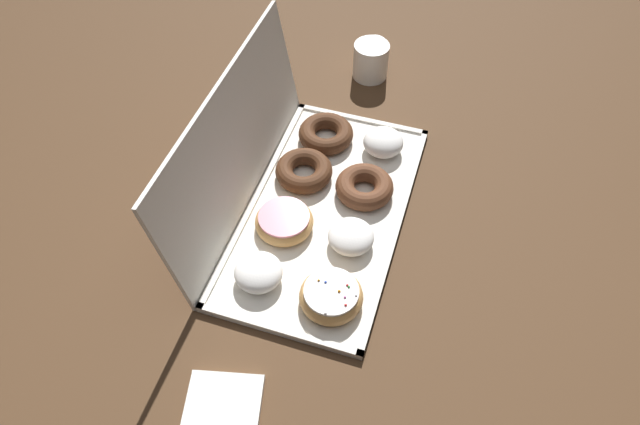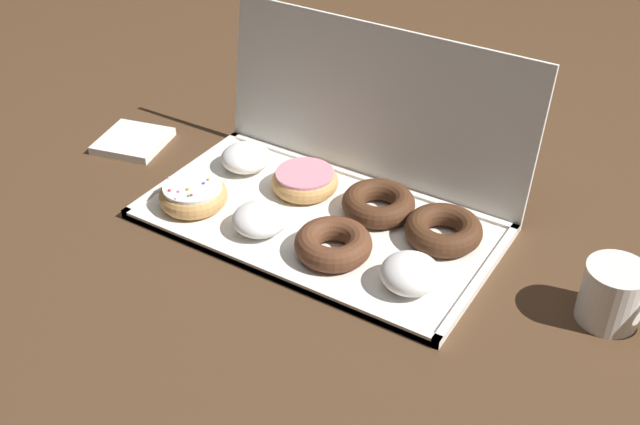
{
  "view_description": "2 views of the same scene",
  "coord_description": "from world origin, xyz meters",
  "px_view_note": "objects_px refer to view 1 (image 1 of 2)",
  "views": [
    {
      "loc": [
        -0.68,
        -0.2,
        0.89
      ],
      "look_at": [
        -0.02,
        0.0,
        0.03
      ],
      "focal_mm": 32.13,
      "sensor_mm": 36.0,
      "label": 1
    },
    {
      "loc": [
        0.52,
        -0.83,
        0.72
      ],
      "look_at": [
        0.01,
        -0.01,
        0.04
      ],
      "focal_mm": 43.26,
      "sensor_mm": 36.0,
      "label": 2
    }
  ],
  "objects_px": {
    "chocolate_cake_ring_donut_6": "(304,171)",
    "coffee_mug": "(371,59)",
    "pink_frosted_donut_5": "(284,221)",
    "chocolate_cake_ring_donut_7": "(326,134)",
    "donut_box": "(326,211)",
    "powdered_filled_donut_1": "(351,237)",
    "sprinkle_donut_0": "(331,296)",
    "napkin_stack": "(223,410)",
    "powdered_filled_donut_3": "(383,142)",
    "chocolate_cake_ring_donut_2": "(364,187)",
    "powdered_filled_donut_4": "(259,272)"
  },
  "relations": [
    {
      "from": "powdered_filled_donut_4",
      "to": "coffee_mug",
      "type": "relative_size",
      "value": 0.83
    },
    {
      "from": "donut_box",
      "to": "pink_frosted_donut_5",
      "type": "height_order",
      "value": "pink_frosted_donut_5"
    },
    {
      "from": "coffee_mug",
      "to": "chocolate_cake_ring_donut_7",
      "type": "bearing_deg",
      "value": 173.03
    },
    {
      "from": "chocolate_cake_ring_donut_7",
      "to": "chocolate_cake_ring_donut_6",
      "type": "bearing_deg",
      "value": 174.93
    },
    {
      "from": "powdered_filled_donut_1",
      "to": "coffee_mug",
      "type": "height_order",
      "value": "coffee_mug"
    },
    {
      "from": "chocolate_cake_ring_donut_7",
      "to": "coffee_mug",
      "type": "xyz_separation_m",
      "value": [
        0.26,
        -0.03,
        0.02
      ]
    },
    {
      "from": "donut_box",
      "to": "chocolate_cake_ring_donut_7",
      "type": "xyz_separation_m",
      "value": [
        0.19,
        0.06,
        0.02
      ]
    },
    {
      "from": "pink_frosted_donut_5",
      "to": "chocolate_cake_ring_donut_7",
      "type": "bearing_deg",
      "value": -0.95
    },
    {
      "from": "donut_box",
      "to": "powdered_filled_donut_1",
      "type": "bearing_deg",
      "value": -132.51
    },
    {
      "from": "pink_frosted_donut_5",
      "to": "donut_box",
      "type": "bearing_deg",
      "value": -44.32
    },
    {
      "from": "donut_box",
      "to": "powdered_filled_donut_1",
      "type": "relative_size",
      "value": 6.46
    },
    {
      "from": "powdered_filled_donut_1",
      "to": "napkin_stack",
      "type": "bearing_deg",
      "value": 164.23
    },
    {
      "from": "pink_frosted_donut_5",
      "to": "napkin_stack",
      "type": "xyz_separation_m",
      "value": [
        -0.36,
        -0.03,
        -0.02
      ]
    },
    {
      "from": "powdered_filled_donut_3",
      "to": "napkin_stack",
      "type": "bearing_deg",
      "value": 170.74
    },
    {
      "from": "donut_box",
      "to": "powdered_filled_donut_1",
      "type": "height_order",
      "value": "powdered_filled_donut_1"
    },
    {
      "from": "sprinkle_donut_0",
      "to": "chocolate_cake_ring_donut_7",
      "type": "height_order",
      "value": "sprinkle_donut_0"
    },
    {
      "from": "powdered_filled_donut_4",
      "to": "chocolate_cake_ring_donut_6",
      "type": "relative_size",
      "value": 0.74
    },
    {
      "from": "powdered_filled_donut_4",
      "to": "pink_frosted_donut_5",
      "type": "xyz_separation_m",
      "value": [
        0.12,
        -0.0,
        -0.0
      ]
    },
    {
      "from": "napkin_stack",
      "to": "chocolate_cake_ring_donut_6",
      "type": "bearing_deg",
      "value": 4.02
    },
    {
      "from": "chocolate_cake_ring_donut_2",
      "to": "napkin_stack",
      "type": "distance_m",
      "value": 0.5
    },
    {
      "from": "pink_frosted_donut_5",
      "to": "chocolate_cake_ring_donut_7",
      "type": "height_order",
      "value": "chocolate_cake_ring_donut_7"
    },
    {
      "from": "pink_frosted_donut_5",
      "to": "napkin_stack",
      "type": "height_order",
      "value": "pink_frosted_donut_5"
    },
    {
      "from": "pink_frosted_donut_5",
      "to": "napkin_stack",
      "type": "distance_m",
      "value": 0.36
    },
    {
      "from": "sprinkle_donut_0",
      "to": "napkin_stack",
      "type": "xyz_separation_m",
      "value": [
        -0.23,
        0.1,
        -0.02
      ]
    },
    {
      "from": "chocolate_cake_ring_donut_2",
      "to": "napkin_stack",
      "type": "height_order",
      "value": "chocolate_cake_ring_donut_2"
    },
    {
      "from": "sprinkle_donut_0",
      "to": "chocolate_cake_ring_donut_6",
      "type": "height_order",
      "value": "sprinkle_donut_0"
    },
    {
      "from": "chocolate_cake_ring_donut_6",
      "to": "powdered_filled_donut_3",
      "type": "bearing_deg",
      "value": -47.72
    },
    {
      "from": "powdered_filled_donut_4",
      "to": "coffee_mug",
      "type": "distance_m",
      "value": 0.64
    },
    {
      "from": "powdered_filled_donut_1",
      "to": "chocolate_cake_ring_donut_7",
      "type": "height_order",
      "value": "powdered_filled_donut_1"
    },
    {
      "from": "powdered_filled_donut_1",
      "to": "donut_box",
      "type": "bearing_deg",
      "value": 47.49
    },
    {
      "from": "powdered_filled_donut_1",
      "to": "chocolate_cake_ring_donut_7",
      "type": "relative_size",
      "value": 0.73
    },
    {
      "from": "sprinkle_donut_0",
      "to": "chocolate_cake_ring_donut_7",
      "type": "xyz_separation_m",
      "value": [
        0.38,
        0.13,
        -0.0
      ]
    },
    {
      "from": "pink_frosted_donut_5",
      "to": "coffee_mug",
      "type": "xyz_separation_m",
      "value": [
        0.51,
        -0.04,
        0.02
      ]
    },
    {
      "from": "donut_box",
      "to": "powdered_filled_donut_3",
      "type": "xyz_separation_m",
      "value": [
        0.19,
        -0.07,
        0.03
      ]
    },
    {
      "from": "powdered_filled_donut_4",
      "to": "chocolate_cake_ring_donut_7",
      "type": "height_order",
      "value": "powdered_filled_donut_4"
    },
    {
      "from": "donut_box",
      "to": "sprinkle_donut_0",
      "type": "distance_m",
      "value": 0.21
    },
    {
      "from": "sprinkle_donut_0",
      "to": "chocolate_cake_ring_donut_2",
      "type": "xyz_separation_m",
      "value": [
        0.26,
        0.01,
        -0.0
      ]
    },
    {
      "from": "coffee_mug",
      "to": "napkin_stack",
      "type": "bearing_deg",
      "value": 179.51
    },
    {
      "from": "chocolate_cake_ring_donut_6",
      "to": "coffee_mug",
      "type": "distance_m",
      "value": 0.38
    },
    {
      "from": "powdered_filled_donut_4",
      "to": "chocolate_cake_ring_donut_7",
      "type": "distance_m",
      "value": 0.38
    },
    {
      "from": "chocolate_cake_ring_donut_6",
      "to": "donut_box",
      "type": "bearing_deg",
      "value": -135.49
    },
    {
      "from": "chocolate_cake_ring_donut_6",
      "to": "sprinkle_donut_0",
      "type": "bearing_deg",
      "value": -152.23
    },
    {
      "from": "powdered_filled_donut_1",
      "to": "coffee_mug",
      "type": "relative_size",
      "value": 0.83
    },
    {
      "from": "chocolate_cake_ring_donut_2",
      "to": "sprinkle_donut_0",
      "type": "bearing_deg",
      "value": -177.86
    },
    {
      "from": "donut_box",
      "to": "coffee_mug",
      "type": "height_order",
      "value": "coffee_mug"
    },
    {
      "from": "sprinkle_donut_0",
      "to": "pink_frosted_donut_5",
      "type": "height_order",
      "value": "sprinkle_donut_0"
    },
    {
      "from": "napkin_stack",
      "to": "powdered_filled_donut_3",
      "type": "bearing_deg",
      "value": -9.26
    },
    {
      "from": "chocolate_cake_ring_donut_7",
      "to": "coffee_mug",
      "type": "distance_m",
      "value": 0.26
    },
    {
      "from": "sprinkle_donut_0",
      "to": "chocolate_cake_ring_donut_7",
      "type": "bearing_deg",
      "value": 18.63
    },
    {
      "from": "sprinkle_donut_0",
      "to": "pink_frosted_donut_5",
      "type": "distance_m",
      "value": 0.19
    }
  ]
}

